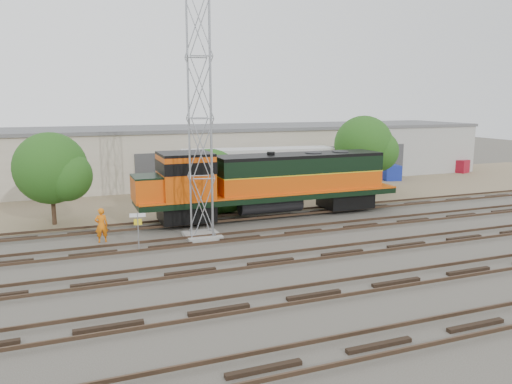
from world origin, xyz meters
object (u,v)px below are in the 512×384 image
object	(u,v)px
locomotive	(266,181)
semi_trailer	(262,166)
worker	(101,225)
signal_tower	(200,123)

from	to	relation	value
locomotive	semi_trailer	distance (m)	8.33
worker	semi_trailer	world-z (taller)	semi_trailer
locomotive	signal_tower	world-z (taller)	signal_tower
worker	locomotive	bearing A→B (deg)	-171.57
locomotive	semi_trailer	bearing A→B (deg)	70.27
worker	semi_trailer	xyz separation A→B (m)	(13.64, 10.04, 1.47)
signal_tower	semi_trailer	distance (m)	14.34
locomotive	signal_tower	xyz separation A→B (m)	(-5.33, -3.21, 4.11)
semi_trailer	locomotive	bearing A→B (deg)	-103.22
worker	signal_tower	bearing A→B (deg)	166.48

